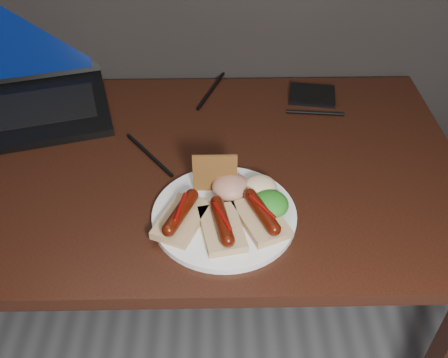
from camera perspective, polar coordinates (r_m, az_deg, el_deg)
desk at (r=1.14m, az=-9.69°, el=-1.55°), size 1.40×0.70×0.75m
laptop at (r=1.33m, az=-22.31°, el=9.90°), size 0.48×0.46×0.25m
hard_drive at (r=1.29m, az=10.04°, el=9.42°), size 0.12×0.10×0.02m
desk_cables at (r=1.20m, az=-9.69°, el=6.64°), size 1.07×0.46×0.01m
plate at (r=0.94m, az=0.03°, el=-4.14°), size 0.34×0.34×0.01m
bread_sausage_left at (r=0.91m, az=-4.93°, el=-4.29°), size 0.11×0.13×0.04m
bread_sausage_center at (r=0.89m, az=-0.23°, el=-5.31°), size 0.09×0.13×0.04m
bread_sausage_right at (r=0.91m, az=4.30°, el=-4.24°), size 0.11×0.13×0.04m
crispbread at (r=0.96m, az=-1.04°, el=0.68°), size 0.09×0.01×0.08m
salad_greens at (r=0.93m, az=5.28°, el=-2.87°), size 0.07×0.07×0.04m
salsa_mound at (r=0.96m, az=0.75°, el=-0.84°), size 0.07×0.07×0.04m
coleslaw_mound at (r=0.97m, az=4.15°, el=-0.91°), size 0.06×0.06×0.04m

